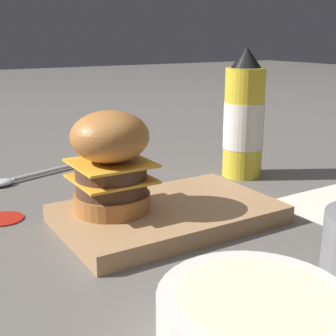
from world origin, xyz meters
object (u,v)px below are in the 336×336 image
Objects in this scene: burger at (111,161)px; spoon at (18,179)px; serving_board at (168,214)px; ketchup_bottle at (244,120)px; side_bowl at (254,319)px.

spoon is (0.05, -0.25, -0.08)m from burger.
ketchup_bottle is (-0.22, -0.11, 0.09)m from serving_board.
ketchup_bottle is 0.38m from spoon.
side_bowl is at bearing 88.33° from burger.
burger is 0.83× the size of side_bowl.
serving_board is 2.18× the size of burger.
burger is 0.58× the size of ketchup_bottle.
serving_board reaches higher than spoon.
side_bowl is (0.07, 0.25, 0.01)m from serving_board.
ketchup_bottle is 1.44× the size of side_bowl.
serving_board is 0.26m from ketchup_bottle.
burger is 0.27m from spoon.
serving_board is 0.26m from side_bowl.
ketchup_bottle reaches higher than serving_board.
spoon is (0.12, -0.27, -0.01)m from serving_board.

